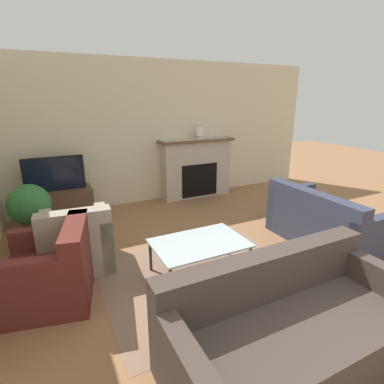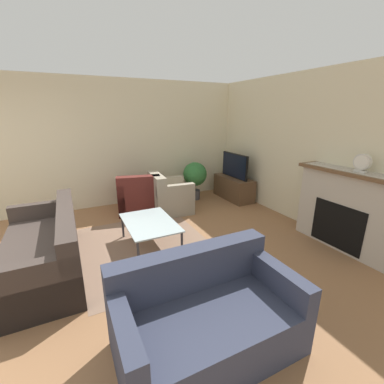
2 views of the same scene
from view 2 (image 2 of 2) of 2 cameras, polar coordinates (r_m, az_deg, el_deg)
name	(u,v)px [view 2 (image 2 of 2)]	position (r m, az deg, el deg)	size (l,w,h in m)	color
wall_back	(301,150)	(5.15, 23.13, 8.57)	(7.83, 0.06, 2.70)	beige
wall_left	(130,143)	(5.96, -13.69, 10.45)	(0.06, 8.09, 2.70)	beige
area_rug	(147,247)	(4.16, -10.00, -11.85)	(2.27, 1.92, 0.00)	#896B56
fireplace	(347,209)	(4.49, 31.18, -3.16)	(1.58, 0.39, 1.21)	#BCB2A3
tv_stand	(234,188)	(6.28, 9.23, 0.90)	(1.10, 0.46, 0.53)	brown
tv	(235,166)	(6.15, 9.46, 5.80)	(0.94, 0.06, 0.57)	black
couch_sectional	(46,251)	(3.90, -29.76, -11.31)	(2.00, 0.89, 0.82)	#3D332D
couch_loveseat	(206,318)	(2.49, 3.11, -26.19)	(0.88, 1.56, 0.82)	#33384C
armchair_by_window	(139,197)	(5.51, -11.69, -1.15)	(0.97, 1.00, 0.82)	#5B231E
armchair_accent	(169,198)	(5.39, -5.11, -1.23)	(0.86, 0.83, 0.82)	#9E937F
coffee_table	(150,224)	(4.00, -9.40, -6.99)	(1.07, 0.72, 0.41)	#333338
potted_plant	(195,176)	(6.08, 0.67, 3.67)	(0.56, 0.56, 0.90)	#47474C
mantel_clock	(362,163)	(4.28, 33.62, 5.46)	(0.23, 0.07, 0.26)	beige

